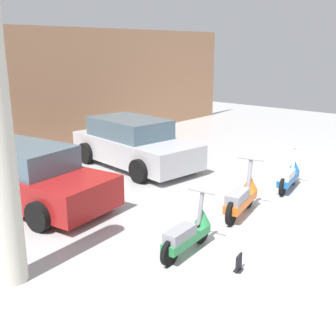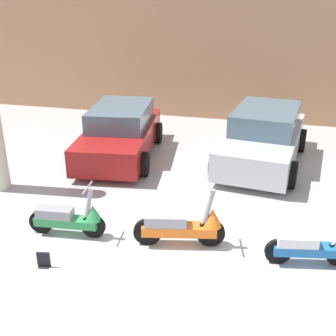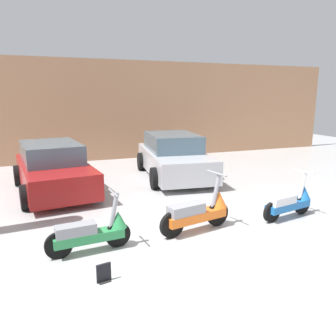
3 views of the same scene
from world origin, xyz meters
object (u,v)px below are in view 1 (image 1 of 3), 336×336
scooter_front_left (189,233)px  placard_near_left_scooter (239,264)px  scooter_front_right (242,196)px  support_column_side (0,151)px  scooter_front_center (289,175)px  car_rear_center (134,144)px  car_rear_left (29,177)px

scooter_front_left → placard_near_left_scooter: 0.97m
scooter_front_right → placard_near_left_scooter: 2.25m
support_column_side → placard_near_left_scooter: bearing=-45.0°
scooter_front_left → scooter_front_center: scooter_front_left is taller
car_rear_center → placard_near_left_scooter: size_ratio=15.52×
car_rear_left → placard_near_left_scooter: 4.84m
scooter_front_center → car_rear_left: (-4.47, 3.71, 0.27)m
scooter_front_left → car_rear_left: bearing=91.6°
scooter_front_right → scooter_front_center: scooter_front_right is taller
car_rear_center → scooter_front_center: bearing=19.8°
scooter_front_left → support_column_side: support_column_side is taller
scooter_front_left → placard_near_left_scooter: size_ratio=5.23×
car_rear_center → placard_near_left_scooter: 6.06m
car_rear_left → support_column_side: bearing=-43.8°
scooter_front_center → placard_near_left_scooter: scooter_front_center is taller
car_rear_center → support_column_side: support_column_side is taller
car_rear_center → placard_near_left_scooter: car_rear_center is taller
car_rear_center → support_column_side: size_ratio=1.06×
scooter_front_right → scooter_front_center: (2.04, -0.04, -0.04)m
scooter_front_center → car_rear_center: bearing=92.0°
car_rear_left → car_rear_center: 3.55m
support_column_side → car_rear_left: bearing=53.6°
scooter_front_center → placard_near_left_scooter: 4.13m
scooter_front_left → car_rear_center: (3.05, 4.28, 0.29)m
car_rear_left → support_column_side: 3.34m
car_rear_left → scooter_front_right: bearing=26.1°
scooter_front_right → car_rear_center: size_ratio=0.37×
scooter_front_right → car_rear_left: bearing=111.4°
scooter_front_right → car_rear_center: bearing=62.9°
scooter_front_center → car_rear_left: bearing=129.5°
car_rear_left → placard_near_left_scooter: size_ratio=14.92×
scooter_front_center → car_rear_center: 4.25m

